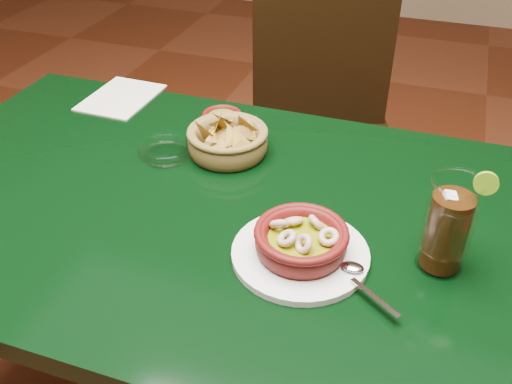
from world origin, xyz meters
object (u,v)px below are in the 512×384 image
(chip_basket, at_px, (227,141))
(cola_drink, at_px, (448,226))
(dining_chair, at_px, (324,134))
(shrimp_plate, at_px, (301,244))
(dining_table, at_px, (193,238))

(chip_basket, distance_m, cola_drink, 0.50)
(dining_chair, height_order, shrimp_plate, dining_chair)
(dining_chair, relative_size, shrimp_plate, 3.33)
(dining_table, relative_size, cola_drink, 6.41)
(dining_table, distance_m, dining_chair, 0.73)
(shrimp_plate, xyz_separation_m, chip_basket, (-0.23, 0.26, 0.00))
(dining_chair, xyz_separation_m, chip_basket, (-0.10, -0.53, 0.25))
(chip_basket, relative_size, cola_drink, 1.07)
(dining_chair, height_order, cola_drink, dining_chair)
(shrimp_plate, distance_m, chip_basket, 0.35)
(dining_table, bearing_deg, dining_chair, 81.47)
(dining_table, bearing_deg, shrimp_plate, -20.54)
(dining_table, relative_size, chip_basket, 5.97)
(dining_chair, relative_size, cola_drink, 5.14)
(shrimp_plate, height_order, cola_drink, cola_drink)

